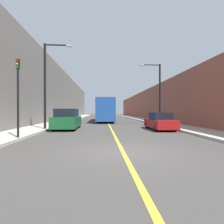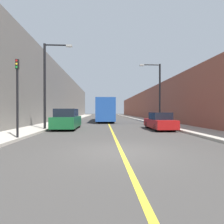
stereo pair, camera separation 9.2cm
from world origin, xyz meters
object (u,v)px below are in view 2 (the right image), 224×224
(bus, at_px, (105,110))
(street_lamp_right, at_px, (158,90))
(traffic_light, at_px, (17,95))
(parked_suv_left, at_px, (67,120))
(street_lamp_left, at_px, (47,80))
(car_right_near, at_px, (160,122))

(bus, bearing_deg, street_lamp_right, -57.15)
(street_lamp_right, relative_size, traffic_light, 1.54)
(parked_suv_left, relative_size, traffic_light, 1.05)
(traffic_light, bearing_deg, street_lamp_left, 88.75)
(bus, distance_m, parked_suv_left, 12.89)
(bus, distance_m, street_lamp_right, 11.00)
(parked_suv_left, bearing_deg, bus, 73.74)
(car_right_near, xyz_separation_m, street_lamp_left, (-9.73, -0.17, 3.57))
(street_lamp_left, height_order, street_lamp_right, street_lamp_left)
(bus, relative_size, car_right_near, 2.89)
(traffic_light, bearing_deg, car_right_near, 27.48)
(traffic_light, bearing_deg, street_lamp_right, 39.96)
(street_lamp_right, distance_m, traffic_light, 14.43)
(street_lamp_left, distance_m, traffic_light, 5.23)
(parked_suv_left, bearing_deg, street_lamp_left, -146.03)
(parked_suv_left, distance_m, traffic_light, 6.36)
(parked_suv_left, height_order, street_lamp_left, street_lamp_left)
(car_right_near, relative_size, street_lamp_left, 0.62)
(parked_suv_left, height_order, street_lamp_right, street_lamp_right)
(traffic_light, bearing_deg, parked_suv_left, 75.24)
(car_right_near, height_order, traffic_light, traffic_light)
(parked_suv_left, xyz_separation_m, street_lamp_right, (9.44, 3.29, 3.18))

